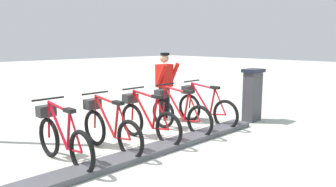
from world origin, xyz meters
TOP-DOWN VIEW (x-y plane):
  - ground_plane at (0.00, 0.00)m, footprint 60.00×60.00m
  - dock_rail_base at (0.00, 0.00)m, footprint 0.44×5.17m
  - payment_kiosk at (0.05, -3.11)m, footprint 0.36×0.52m
  - bike_docked_0 at (0.62, -1.98)m, footprint 1.72×0.54m
  - bike_docked_1 at (0.62, -1.11)m, footprint 1.72×0.54m
  - bike_docked_2 at (0.62, -0.24)m, footprint 1.72×0.54m
  - bike_docked_3 at (0.62, 0.64)m, footprint 1.72×0.54m
  - bike_docked_4 at (0.62, 1.51)m, footprint 1.72×0.54m
  - worker_near_rack at (1.66, -1.70)m, footprint 0.49×0.67m

SIDE VIEW (x-z plane):
  - ground_plane at x=0.00m, z-range 0.00..0.00m
  - dock_rail_base at x=0.00m, z-range 0.00..0.10m
  - bike_docked_0 at x=0.62m, z-range -0.08..0.94m
  - bike_docked_1 at x=0.62m, z-range -0.08..0.94m
  - bike_docked_2 at x=0.62m, z-range -0.08..0.94m
  - bike_docked_3 at x=0.62m, z-range -0.08..0.94m
  - bike_docked_4 at x=0.62m, z-range -0.08..0.94m
  - payment_kiosk at x=0.05m, z-range 0.03..1.31m
  - worker_near_rack at x=1.66m, z-range 0.08..1.74m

